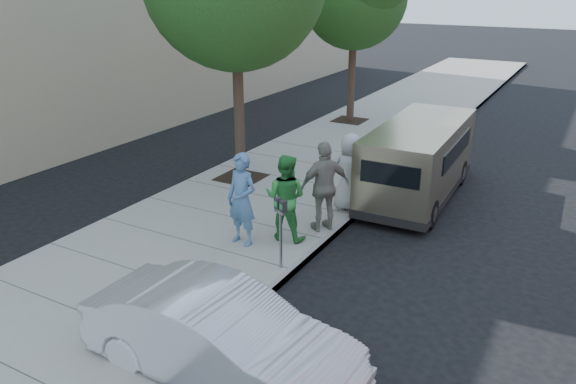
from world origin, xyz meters
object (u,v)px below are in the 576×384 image
at_px(parking_meter, 281,219).
at_px(sedan, 220,337).
at_px(person_officer, 242,200).
at_px(person_green_shirt, 285,197).
at_px(person_gray_shirt, 349,172).
at_px(van, 420,159).
at_px(person_striped_polo, 325,187).

bearing_deg(parking_meter, sedan, -51.40).
xyz_separation_m(person_officer, person_green_shirt, (0.66, 0.64, -0.05)).
height_order(sedan, person_gray_shirt, person_gray_shirt).
xyz_separation_m(parking_meter, person_green_shirt, (-0.57, 1.18, -0.09)).
xyz_separation_m(parking_meter, person_officer, (-1.23, 0.54, -0.05)).
height_order(van, sedan, van).
height_order(person_green_shirt, person_gray_shirt, person_gray_shirt).
bearing_deg(parking_meter, person_green_shirt, 140.19).
xyz_separation_m(van, person_gray_shirt, (-1.10, -1.96, 0.05)).
relative_size(van, sedan, 1.29).
distance_m(van, person_gray_shirt, 2.24).
bearing_deg(van, parking_meter, -102.85).
relative_size(parking_meter, person_officer, 0.72).
distance_m(person_officer, person_gray_shirt, 3.03).
bearing_deg(van, sedan, -93.71).
relative_size(parking_meter, person_green_shirt, 0.76).
height_order(person_officer, person_striped_polo, person_striped_polo).
height_order(sedan, person_officer, person_officer).
height_order(van, person_green_shirt, person_green_shirt).
distance_m(parking_meter, person_green_shirt, 1.31).
height_order(van, person_gray_shirt, person_gray_shirt).
bearing_deg(person_gray_shirt, person_officer, 44.18).
height_order(parking_meter, sedan, parking_meter).
height_order(van, person_officer, person_officer).
relative_size(van, person_officer, 2.73).
height_order(person_officer, person_green_shirt, person_officer).
height_order(van, person_striped_polo, person_striped_polo).
xyz_separation_m(person_officer, person_gray_shirt, (1.18, 2.79, -0.04)).
distance_m(person_officer, person_striped_polo, 1.87).
bearing_deg(sedan, person_gray_shirt, 7.75).
bearing_deg(sedan, person_green_shirt, 18.04).
distance_m(person_gray_shirt, person_striped_polo, 1.35).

